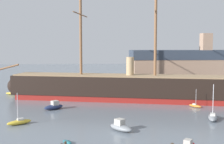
# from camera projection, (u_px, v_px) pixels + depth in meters

# --- Properties ---
(tall_ship) EXTENTS (64.97, 21.29, 31.72)m
(tall_ship) POSITION_uv_depth(u_px,v_px,m) (117.00, 87.00, 75.13)
(tall_ship) COLOR maroon
(tall_ship) RESTS_ON ground
(dinghy_foreground_left) EXTENTS (1.84, 1.98, 0.45)m
(dinghy_foreground_left) POSITION_uv_depth(u_px,v_px,m) (67.00, 142.00, 41.79)
(dinghy_foreground_left) COLOR #236670
(dinghy_foreground_left) RESTS_ON ground
(motorboat_near_centre) EXTENTS (4.44, 4.81, 1.95)m
(motorboat_near_centre) POSITION_uv_depth(u_px,v_px,m) (121.00, 127.00, 48.01)
(motorboat_near_centre) COLOR gray
(motorboat_near_centre) RESTS_ON ground
(sailboat_mid_left) EXTENTS (4.41, 3.48, 5.72)m
(sailboat_mid_left) POSITION_uv_depth(u_px,v_px,m) (19.00, 122.00, 51.84)
(sailboat_mid_left) COLOR gold
(sailboat_mid_left) RESTS_ON ground
(sailboat_mid_right) EXTENTS (3.40, 5.41, 6.77)m
(sailboat_mid_right) POSITION_uv_depth(u_px,v_px,m) (213.00, 117.00, 55.05)
(sailboat_mid_right) COLOR gray
(sailboat_mid_right) RESTS_ON ground
(motorboat_alongside_bow) EXTENTS (4.74, 4.28, 1.91)m
(motorboat_alongside_bow) POSITION_uv_depth(u_px,v_px,m) (54.00, 106.00, 64.22)
(motorboat_alongside_bow) COLOR #1E284C
(motorboat_alongside_bow) RESTS_ON ground
(sailboat_alongside_stern) EXTENTS (2.65, 3.21, 4.21)m
(sailboat_alongside_stern) POSITION_uv_depth(u_px,v_px,m) (195.00, 106.00, 66.50)
(sailboat_alongside_stern) COLOR orange
(sailboat_alongside_stern) RESTS_ON ground
(sailboat_far_left) EXTENTS (3.80, 2.36, 4.76)m
(sailboat_far_left) POSITION_uv_depth(u_px,v_px,m) (11.00, 93.00, 83.73)
(sailboat_far_left) COLOR gold
(sailboat_far_left) RESTS_ON ground
(dinghy_far_right) EXTENTS (2.22, 2.22, 0.52)m
(dinghy_far_right) POSITION_uv_depth(u_px,v_px,m) (212.00, 94.00, 84.02)
(dinghy_far_right) COLOR #236670
(dinghy_far_right) RESTS_ON ground
(dinghy_distant_centre) EXTENTS (0.89, 1.87, 0.43)m
(dinghy_distant_centre) POSITION_uv_depth(u_px,v_px,m) (119.00, 89.00, 93.72)
(dinghy_distant_centre) COLOR gold
(dinghy_distant_centre) RESTS_ON ground
(dockside_warehouse_right) EXTENTS (43.58, 12.38, 18.06)m
(dockside_warehouse_right) POSITION_uv_depth(u_px,v_px,m) (192.00, 69.00, 95.13)
(dockside_warehouse_right) COLOR #565659
(dockside_warehouse_right) RESTS_ON ground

